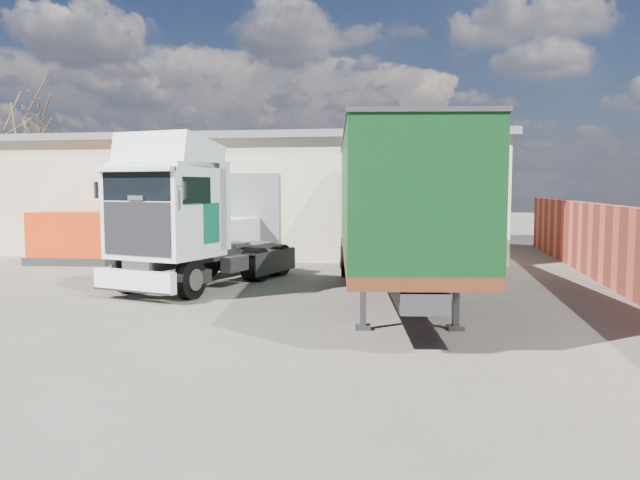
% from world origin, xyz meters
% --- Properties ---
extents(ground, '(120.00, 120.00, 0.00)m').
position_xyz_m(ground, '(0.00, 0.00, 0.00)').
color(ground, black).
rests_on(ground, ground).
extents(warehouse, '(30.60, 12.60, 5.42)m').
position_xyz_m(warehouse, '(-6.00, 16.00, 2.66)').
color(warehouse, beige).
rests_on(warehouse, ground).
extents(brick_boundary_wall, '(0.35, 26.00, 2.50)m').
position_xyz_m(brick_boundary_wall, '(11.50, 6.00, 1.25)').
color(brick_boundary_wall, '#993627').
rests_on(brick_boundary_wall, ground).
extents(bare_tree, '(4.00, 4.00, 9.60)m').
position_xyz_m(bare_tree, '(-18.00, 20.00, 7.92)').
color(bare_tree, '#382B21').
rests_on(bare_tree, ground).
extents(tractor_unit, '(4.29, 7.17, 4.58)m').
position_xyz_m(tractor_unit, '(-1.22, 3.04, 1.93)').
color(tractor_unit, black).
rests_on(tractor_unit, ground).
extents(box_trailer, '(4.72, 13.66, 4.45)m').
position_xyz_m(box_trailer, '(4.90, 3.22, 2.71)').
color(box_trailer, '#2D2D30').
rests_on(box_trailer, ground).
extents(panel_van, '(2.63, 4.74, 1.83)m').
position_xyz_m(panel_van, '(-1.84, 9.33, 0.95)').
color(panel_van, black).
rests_on(panel_van, ground).
extents(orange_skip, '(3.49, 2.37, 2.07)m').
position_xyz_m(orange_skip, '(-8.00, 8.31, 0.90)').
color(orange_skip, '#2D2D30').
rests_on(orange_skip, ground).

